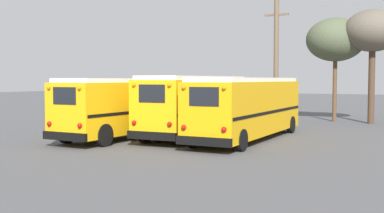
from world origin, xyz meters
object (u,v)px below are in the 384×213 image
(school_bus_1, at_px, (196,104))
(utility_pole, at_px, (276,59))
(school_bus_0, at_px, (134,105))
(bare_tree_1, at_px, (336,40))
(school_bus_2, at_px, (248,106))
(bare_tree_0, at_px, (373,32))

(school_bus_1, xyz_separation_m, utility_pole, (1.04, 11.02, 2.75))
(school_bus_0, relative_size, bare_tree_1, 1.43)
(school_bus_2, relative_size, utility_pole, 1.21)
(school_bus_0, bearing_deg, school_bus_2, 13.61)
(bare_tree_1, bearing_deg, school_bus_2, -98.80)
(school_bus_0, xyz_separation_m, bare_tree_0, (10.51, 13.55, 4.61))
(school_bus_0, bearing_deg, bare_tree_0, 52.22)
(school_bus_1, relative_size, bare_tree_1, 1.31)
(school_bus_1, distance_m, bare_tree_1, 14.17)
(school_bus_1, bearing_deg, school_bus_2, -1.61)
(utility_pole, relative_size, bare_tree_0, 1.12)
(utility_pole, bearing_deg, school_bus_2, -80.06)
(school_bus_0, distance_m, bare_tree_0, 17.76)
(school_bus_0, height_order, school_bus_1, school_bus_1)
(school_bus_1, distance_m, bare_tree_0, 14.90)
(school_bus_2, bearing_deg, school_bus_0, -166.39)
(school_bus_2, distance_m, bare_tree_1, 13.52)
(bare_tree_0, xyz_separation_m, bare_tree_1, (-2.57, 0.59, -0.42))
(school_bus_0, bearing_deg, utility_pole, 72.24)
(bare_tree_0, bearing_deg, school_bus_1, -122.03)
(school_bus_1, bearing_deg, bare_tree_0, 57.97)
(bare_tree_1, bearing_deg, utility_pole, -157.84)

